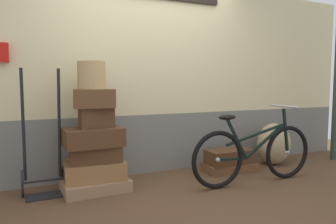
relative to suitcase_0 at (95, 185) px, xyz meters
name	(u,v)px	position (x,y,z in m)	size (l,w,h in m)	color
ground	(174,193)	(0.79, -0.35, -0.09)	(8.72, 5.20, 0.06)	#513823
station_building	(147,77)	(0.80, 0.50, 1.19)	(6.72, 0.74, 2.56)	slate
suitcase_0	(95,185)	(0.00, 0.00, 0.00)	(0.70, 0.49, 0.12)	#937051
suitcase_1	(95,170)	(0.00, 0.03, 0.16)	(0.64, 0.45, 0.20)	olive
suitcase_2	(95,153)	(0.01, 0.02, 0.35)	(0.54, 0.36, 0.18)	#4C2D19
suitcase_3	(93,137)	(-0.01, 0.00, 0.53)	(0.61, 0.42, 0.19)	#4C2D19
suitcase_4	(96,117)	(0.03, 0.02, 0.74)	(0.35, 0.24, 0.22)	#4C2D19
suitcase_5	(94,98)	(0.01, 0.00, 0.95)	(0.43, 0.29, 0.20)	brown
suitcase_6	(229,167)	(1.79, 0.01, 0.00)	(0.68, 0.36, 0.12)	brown
suitcase_7	(229,156)	(1.77, -0.01, 0.15)	(0.62, 0.31, 0.18)	#4C2D19
wicker_basket	(92,75)	(-0.01, 0.02, 1.20)	(0.29, 0.29, 0.30)	tan
luggage_trolley	(43,165)	(-0.52, 0.12, 0.25)	(0.43, 0.36, 1.33)	black
burlap_sack	(274,144)	(2.59, 0.05, 0.24)	(0.50, 0.42, 0.60)	tan
bicycle	(254,154)	(1.75, -0.52, 0.29)	(1.66, 0.46, 0.91)	black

